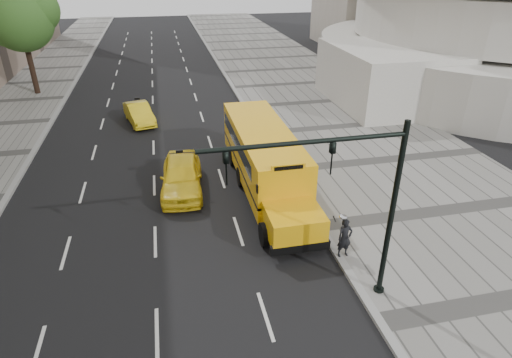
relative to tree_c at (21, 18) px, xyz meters
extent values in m
plane|color=black|center=(10.40, -18.62, -6.12)|extent=(140.00, 140.00, 0.00)
cube|color=gray|center=(22.40, -18.62, -6.04)|extent=(12.00, 140.00, 0.15)
cube|color=gray|center=(16.40, -18.62, -6.04)|extent=(0.30, 140.00, 0.15)
cube|color=gray|center=(2.40, -18.62, -6.04)|extent=(0.30, 140.00, 0.15)
cylinder|color=silver|center=(40.40, -4.62, -4.12)|extent=(32.00, 32.00, 4.00)
cylinder|color=silver|center=(40.40, -4.62, -0.02)|extent=(26.00, 26.00, 3.60)
cube|color=silver|center=(27.40, -8.62, -3.92)|extent=(8.00, 10.00, 4.40)
cylinder|color=black|center=(-0.10, 0.00, -3.42)|extent=(0.44, 0.44, 5.40)
sphere|color=#2D591D|center=(-0.10, 0.00, -0.04)|extent=(5.06, 5.06, 5.06)
sphere|color=#2D591D|center=(1.17, 0.30, 0.56)|extent=(3.54, 3.54, 3.54)
sphere|color=#2D591D|center=(-1.11, -0.40, -0.44)|extent=(3.29, 3.29, 3.29)
cube|color=#FFB40D|center=(14.90, -19.61, -4.34)|extent=(2.50, 9.00, 2.45)
cube|color=#FFB40D|center=(14.90, -25.11, -5.02)|extent=(2.20, 2.00, 1.10)
cube|color=black|center=(14.90, -25.99, -5.57)|extent=(2.38, 0.25, 0.35)
cube|color=black|center=(14.90, -19.61, -4.87)|extent=(2.52, 9.00, 0.12)
cube|color=black|center=(14.90, -24.05, -3.87)|extent=(2.05, 0.10, 0.90)
cube|color=black|center=(14.90, -19.11, -3.87)|extent=(2.52, 7.50, 0.70)
cube|color=#FFB40D|center=(14.90, -24.06, -3.07)|extent=(1.40, 0.12, 0.28)
ellipsoid|color=silver|center=(16.42, -26.51, -4.22)|extent=(0.32, 0.32, 0.14)
cylinder|color=black|center=(16.18, -26.29, -4.42)|extent=(0.36, 0.47, 0.58)
cylinder|color=black|center=(13.77, -24.81, -5.62)|extent=(0.30, 1.00, 1.00)
cylinder|color=black|center=(16.03, -24.81, -5.62)|extent=(0.30, 1.00, 1.00)
cylinder|color=black|center=(13.77, -19.61, -5.62)|extent=(0.30, 1.00, 1.00)
cylinder|color=black|center=(16.03, -19.61, -5.62)|extent=(0.30, 1.00, 1.00)
cylinder|color=black|center=(13.77, -17.11, -5.62)|extent=(0.30, 1.00, 1.00)
cylinder|color=black|center=(16.03, -17.11, -5.62)|extent=(0.30, 1.00, 1.00)
imported|color=yellow|center=(10.81, -19.51, -5.28)|extent=(2.36, 5.05, 1.67)
imported|color=yellow|center=(8.52, -8.96, -5.43)|extent=(2.41, 4.39, 1.37)
imported|color=black|center=(16.55, -26.33, -5.15)|extent=(0.63, 0.44, 1.63)
cylinder|color=black|center=(17.00, -28.44, -2.92)|extent=(0.18, 0.18, 6.40)
cylinder|color=black|center=(17.00, -28.44, -5.99)|extent=(0.36, 0.36, 0.25)
cylinder|color=black|center=(14.00, -28.44, -0.12)|extent=(6.00, 0.14, 0.14)
imported|color=black|center=(14.80, -28.44, -0.67)|extent=(0.16, 0.20, 1.00)
imported|color=black|center=(11.80, -28.44, -0.67)|extent=(0.16, 0.20, 1.00)
camera|label=1|loc=(10.38, -38.65, 4.40)|focal=30.00mm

